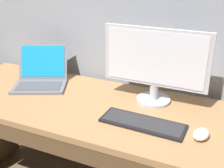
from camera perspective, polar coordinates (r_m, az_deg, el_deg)
desk at (r=1.65m, az=-4.14°, el=-9.35°), size 1.87×0.66×0.77m
laptop_space_gray at (r=1.86m, az=-14.11°, el=1.52°), size 0.42×0.41×0.23m
external_monitor at (r=1.52m, az=8.68°, el=4.02°), size 0.57×0.19×0.42m
wired_keyboard at (r=1.39m, az=6.21°, el=-7.82°), size 0.42×0.16×0.01m
computer_mouse at (r=1.34m, az=17.50°, el=-9.62°), size 0.09×0.11×0.04m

